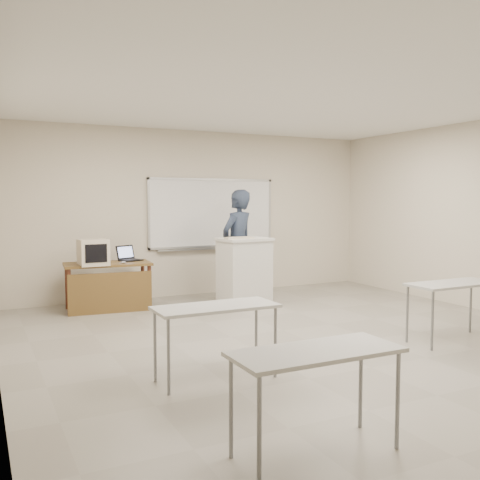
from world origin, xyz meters
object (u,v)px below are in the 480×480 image
presenter (238,245)px  mouse (123,262)px  whiteboard (212,214)px  crt_monitor (93,252)px  laptop (130,257)px  keyboard (239,238)px  instructor_desk (109,278)px  podium (244,273)px

presenter → mouse: bearing=-26.2°
whiteboard → presenter: (0.09, -0.89, -0.52)m
crt_monitor → laptop: crt_monitor is taller
keyboard → presenter: presenter is taller
instructor_desk → podium: size_ratio=1.18×
instructor_desk → podium: (2.03, -0.69, 0.04)m
crt_monitor → presenter: (2.44, -0.10, 0.02)m
whiteboard → keyboard: (-0.22, -1.59, -0.34)m
podium → crt_monitor: 2.40m
crt_monitor → instructor_desk: bearing=2.3°
keyboard → mouse: bearing=154.4°
whiteboard → mouse: 2.21m
instructor_desk → mouse: size_ratio=14.85×
crt_monitor → keyboard: bearing=-21.5°
podium → whiteboard: bearing=81.5°
whiteboard → keyboard: size_ratio=5.27×
whiteboard → podium: whiteboard is taller
podium → presenter: bearing=68.6°
mouse → presenter: (1.99, -0.02, 0.19)m
keyboard → presenter: 0.79m
whiteboard → laptop: bearing=-163.2°
whiteboard → mouse: whiteboard is taller
crt_monitor → mouse: 0.49m
instructor_desk → presenter: bearing=2.3°
crt_monitor → laptop: 0.72m
laptop → mouse: laptop is taller
instructor_desk → crt_monitor: crt_monitor is taller
keyboard → crt_monitor: bearing=157.1°
crt_monitor → presenter: bearing=-3.3°
podium → keyboard: bearing=-147.0°
keyboard → presenter: bearing=63.5°
laptop → whiteboard: bearing=-4.7°
whiteboard → podium: bearing=-92.9°
whiteboard → presenter: whiteboard is taller
whiteboard → crt_monitor: bearing=-161.4°
instructor_desk → laptop: size_ratio=4.01×
whiteboard → laptop: (-1.70, -0.51, -0.67)m
keyboard → podium: bearing=36.3°
laptop → presenter: 1.83m
laptop → podium: bearing=-51.9°
whiteboard → laptop: size_ratio=7.46×
whiteboard → instructor_desk: size_ratio=1.86×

